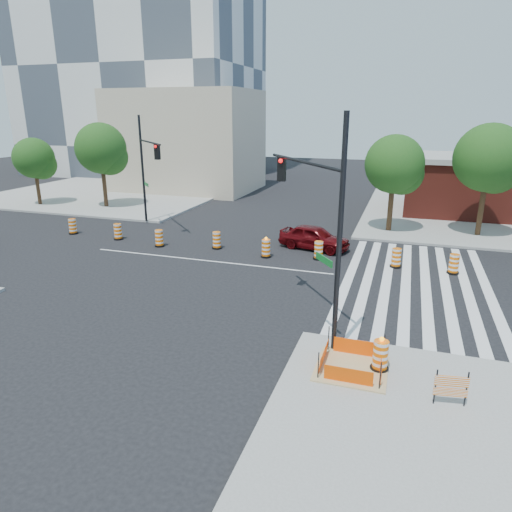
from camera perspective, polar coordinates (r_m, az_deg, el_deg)
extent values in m
plane|color=black|center=(25.36, -6.12, -0.59)|extent=(120.00, 120.00, 0.00)
cube|color=gray|center=(41.40, 29.07, 4.50)|extent=(22.00, 22.00, 0.15)
cube|color=gray|center=(49.42, -16.75, 7.76)|extent=(22.00, 22.00, 0.15)
cube|color=silver|center=(23.37, 11.62, -2.45)|extent=(0.45, 13.50, 0.01)
cube|color=silver|center=(23.30, 13.81, -2.67)|extent=(0.45, 13.50, 0.01)
cube|color=silver|center=(23.26, 16.02, -2.88)|extent=(0.45, 13.50, 0.01)
cube|color=silver|center=(23.26, 18.23, -3.09)|extent=(0.45, 13.50, 0.01)
cube|color=silver|center=(23.29, 20.43, -3.30)|extent=(0.45, 13.50, 0.01)
cube|color=silver|center=(23.36, 22.63, -3.50)|extent=(0.45, 13.50, 0.01)
cube|color=silver|center=(23.46, 24.82, -3.69)|extent=(0.45, 13.50, 0.01)
cube|color=silver|center=(23.59, 26.98, -3.88)|extent=(0.45, 13.50, 0.01)
cube|color=silver|center=(25.36, -6.12, -0.58)|extent=(14.00, 0.12, 0.01)
cube|color=tan|center=(15.05, 11.85, -13.56)|extent=(2.20, 2.20, 0.05)
cube|color=#F14D04|center=(14.15, 11.46, -14.51)|extent=(1.44, 0.02, 0.55)
cube|color=#F14D04|center=(15.70, 12.32, -11.13)|extent=(1.44, 0.02, 0.55)
cube|color=#F14D04|center=(15.01, 8.43, -12.32)|extent=(0.02, 1.44, 0.55)
cube|color=#F14D04|center=(14.88, 15.44, -13.11)|extent=(0.02, 1.44, 0.55)
cylinder|color=black|center=(14.16, 7.79, -13.45)|extent=(0.04, 0.04, 0.90)
cylinder|color=black|center=(14.02, 15.26, -14.31)|extent=(0.04, 0.04, 0.90)
cylinder|color=black|center=(15.71, 9.06, -10.19)|extent=(0.04, 0.04, 0.90)
cylinder|color=black|center=(15.58, 15.71, -10.91)|extent=(0.04, 0.04, 0.90)
cube|color=#C3B094|center=(49.23, -8.62, 14.04)|extent=(14.00, 10.00, 10.00)
imported|color=#50060A|center=(27.43, 7.29, 2.33)|extent=(4.50, 2.62, 1.44)
cylinder|color=black|center=(14.59, 10.40, 2.04)|extent=(0.17, 0.17, 7.75)
cylinder|color=black|center=(16.75, 5.91, 11.64)|extent=(3.61, 4.70, 0.12)
cube|color=black|center=(18.66, 3.23, 10.81)|extent=(0.31, 0.27, 0.97)
sphere|color=#FF0C0C|center=(18.45, 3.10, 11.79)|extent=(0.17, 0.17, 0.17)
cube|color=#0C591E|center=(15.68, 8.50, -0.47)|extent=(0.73, 0.95, 0.24)
cylinder|color=black|center=(34.31, -13.99, 10.45)|extent=(0.17, 0.17, 7.53)
cylinder|color=black|center=(31.38, -13.18, 13.69)|extent=(3.98, 4.16, 0.11)
cube|color=black|center=(29.49, -12.25, 12.61)|extent=(0.30, 0.26, 0.94)
sphere|color=#FF0C0C|center=(29.31, -12.47, 13.21)|extent=(0.17, 0.17, 0.17)
cube|color=#0C591E|center=(33.52, -13.53, 8.70)|extent=(0.81, 0.84, 0.24)
cylinder|color=black|center=(15.19, 15.14, -13.40)|extent=(0.58, 0.58, 0.10)
cylinder|color=#F66805|center=(14.95, 15.29, -11.80)|extent=(0.47, 0.47, 0.92)
sphere|color=#FF990C|center=(14.70, 15.46, -9.99)|extent=(0.16, 0.16, 0.16)
cube|color=#F66805|center=(13.86, 23.29, -14.19)|extent=(0.90, 0.19, 0.30)
cube|color=#F66805|center=(14.03, 23.11, -15.38)|extent=(0.90, 0.19, 0.23)
cylinder|color=black|center=(13.87, 21.51, -14.97)|extent=(0.04, 0.04, 1.06)
cylinder|color=black|center=(14.08, 24.82, -14.90)|extent=(0.04, 0.04, 1.06)
cylinder|color=#382314|center=(44.31, -25.64, 8.02)|extent=(0.31, 0.31, 3.65)
sphere|color=#144715|center=(44.06, -26.03, 10.94)|extent=(3.42, 3.42, 3.42)
sphere|color=#144715|center=(43.99, -25.22, 10.28)|extent=(2.51, 2.51, 2.51)
sphere|color=#144715|center=(44.22, -26.51, 10.44)|extent=(2.28, 2.28, 2.28)
cylinder|color=#382314|center=(41.03, -18.45, 8.77)|extent=(0.34, 0.34, 4.44)
sphere|color=#144715|center=(40.74, -18.83, 12.62)|extent=(4.16, 4.16, 4.16)
sphere|color=#144715|center=(40.74, -17.85, 11.73)|extent=(3.05, 3.05, 3.05)
sphere|color=#144715|center=(40.86, -19.45, 11.98)|extent=(2.77, 2.77, 2.77)
cylinder|color=#382314|center=(32.16, 16.50, 6.42)|extent=(0.35, 0.35, 4.09)
sphere|color=#144715|center=(31.80, 16.90, 10.94)|extent=(3.83, 3.83, 3.83)
sphere|color=#144715|center=(32.19, 17.80, 9.78)|extent=(2.81, 2.81, 2.81)
sphere|color=#144715|center=(31.64, 16.03, 10.28)|extent=(2.55, 2.55, 2.55)
cylinder|color=#382314|center=(33.00, 26.42, 5.99)|extent=(0.33, 0.33, 4.55)
sphere|color=#144715|center=(32.64, 27.10, 10.88)|extent=(4.27, 4.27, 4.27)
sphere|color=#144715|center=(33.09, 27.75, 9.61)|extent=(3.13, 3.13, 3.13)
sphere|color=#144715|center=(32.41, 26.31, 10.19)|extent=(2.85, 2.85, 2.85)
cylinder|color=black|center=(33.22, -21.85, 2.68)|extent=(0.60, 0.60, 0.10)
cylinder|color=#F66805|center=(33.10, -21.95, 3.52)|extent=(0.48, 0.48, 0.95)
cylinder|color=black|center=(30.77, -16.80, 2.09)|extent=(0.60, 0.60, 0.10)
cylinder|color=#F66805|center=(30.65, -16.89, 2.99)|extent=(0.48, 0.48, 0.95)
cylinder|color=black|center=(28.54, -11.95, 1.29)|extent=(0.60, 0.60, 0.10)
cylinder|color=#F66805|center=(28.41, -12.01, 2.26)|extent=(0.48, 0.48, 0.95)
cylinder|color=black|center=(27.57, -4.91, 1.04)|extent=(0.60, 0.60, 0.10)
cylinder|color=#F66805|center=(27.44, -4.94, 2.04)|extent=(0.48, 0.48, 0.95)
cylinder|color=black|center=(25.86, 1.25, -0.02)|extent=(0.60, 0.60, 0.10)
cylinder|color=#F66805|center=(25.71, 1.26, 1.04)|extent=(0.48, 0.48, 0.95)
sphere|color=#FF990C|center=(25.56, 1.27, 2.22)|extent=(0.16, 0.16, 0.16)
cylinder|color=black|center=(25.72, 7.79, -0.28)|extent=(0.60, 0.60, 0.10)
cylinder|color=#F66805|center=(25.57, 7.84, 0.78)|extent=(0.48, 0.48, 0.95)
cylinder|color=black|center=(25.28, 17.02, -1.23)|extent=(0.60, 0.60, 0.10)
cylinder|color=#F66805|center=(25.13, 17.12, -0.15)|extent=(0.48, 0.48, 0.95)
cylinder|color=black|center=(25.29, 23.37, -1.92)|extent=(0.60, 0.60, 0.10)
cylinder|color=#F66805|center=(25.14, 23.51, -0.84)|extent=(0.48, 0.48, 0.95)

